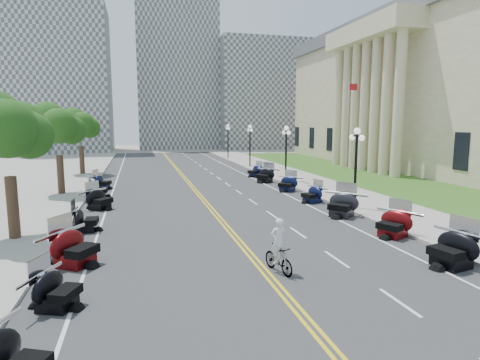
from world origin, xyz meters
TOP-DOWN VIEW (x-y plane):
  - ground at (0.00, 0.00)m, footprint 160.00×160.00m
  - road at (0.00, 10.00)m, footprint 16.00×90.00m
  - centerline_yellow_a at (-0.12, 10.00)m, footprint 0.12×90.00m
  - centerline_yellow_b at (0.12, 10.00)m, footprint 0.12×90.00m
  - edge_line_north at (6.40, 10.00)m, footprint 0.12×90.00m
  - edge_line_south at (-6.40, 10.00)m, footprint 0.12×90.00m
  - lane_dash_4 at (3.20, -8.00)m, footprint 0.12×2.00m
  - lane_dash_5 at (3.20, -4.00)m, footprint 0.12×2.00m
  - lane_dash_6 at (3.20, 0.00)m, footprint 0.12×2.00m
  - lane_dash_7 at (3.20, 4.00)m, footprint 0.12×2.00m
  - lane_dash_8 at (3.20, 8.00)m, footprint 0.12×2.00m
  - lane_dash_9 at (3.20, 12.00)m, footprint 0.12×2.00m
  - lane_dash_10 at (3.20, 16.00)m, footprint 0.12×2.00m
  - lane_dash_11 at (3.20, 20.00)m, footprint 0.12×2.00m
  - lane_dash_12 at (3.20, 24.00)m, footprint 0.12×2.00m
  - lane_dash_13 at (3.20, 28.00)m, footprint 0.12×2.00m
  - lane_dash_14 at (3.20, 32.00)m, footprint 0.12×2.00m
  - lane_dash_15 at (3.20, 36.00)m, footprint 0.12×2.00m
  - lane_dash_16 at (3.20, 40.00)m, footprint 0.12×2.00m
  - lane_dash_17 at (3.20, 44.00)m, footprint 0.12×2.00m
  - lane_dash_18 at (3.20, 48.00)m, footprint 0.12×2.00m
  - lane_dash_19 at (3.20, 52.00)m, footprint 0.12×2.00m
  - sidewalk_north at (10.50, 10.00)m, footprint 5.00×90.00m
  - sidewalk_south at (-10.50, 10.00)m, footprint 5.00×90.00m
  - lawn at (17.50, 18.00)m, footprint 9.00×60.00m
  - civic_building at (32.00, 22.00)m, footprint 26.00×51.00m
  - distant_block_a at (-18.00, 62.00)m, footprint 18.00×14.00m
  - distant_block_b at (4.00, 68.00)m, footprint 16.00×12.00m
  - distant_block_c at (22.00, 65.00)m, footprint 20.00×14.00m
  - street_lamp_2 at (8.60, 4.00)m, footprint 0.50×1.20m
  - street_lamp_3 at (8.60, 16.00)m, footprint 0.50×1.20m
  - street_lamp_4 at (8.60, 28.00)m, footprint 0.50×1.20m
  - street_lamp_5 at (8.60, 40.00)m, footprint 0.50×1.20m
  - flagpole at (18.00, 22.00)m, footprint 1.10×0.20m
  - tree_2 at (-10.00, 2.00)m, footprint 4.80×4.80m
  - tree_3 at (-10.00, 14.00)m, footprint 4.80×4.80m
  - tree_4 at (-10.00, 26.00)m, footprint 4.80×4.80m
  - motorcycle_n_4 at (6.98, -5.85)m, footprint 2.58×2.58m
  - motorcycle_n_5 at (7.30, -1.79)m, footprint 2.73×2.73m
  - motorcycle_n_6 at (6.96, 2.57)m, footprint 3.15×3.15m
  - motorcycle_n_7 at (7.00, 6.76)m, footprint 2.19×2.19m
  - motorcycle_n_8 at (7.00, 11.39)m, footprint 2.69×2.69m
  - motorcycle_n_9 at (6.73, 16.34)m, footprint 2.91×2.91m
  - motorcycle_n_10 at (6.92, 20.15)m, footprint 2.35×2.35m
  - motorcycle_s_4 at (-6.81, -5.85)m, footprint 2.35×2.35m
  - motorcycle_s_5 at (-6.81, -2.17)m, footprint 3.07×3.07m
  - motorcycle_s_6 at (-7.04, 2.83)m, footprint 1.96×1.96m
  - motorcycle_s_7 at (-6.80, 8.08)m, footprint 2.85×2.85m
  - motorcycle_s_8 at (-7.24, 12.24)m, footprint 2.03×2.03m
  - motorcycle_s_9 at (-7.27, 16.10)m, footprint 2.38×2.38m
  - bicycle at (0.45, -4.78)m, footprint 0.91×1.78m
  - cyclist_rider at (0.45, -4.78)m, footprint 0.61×0.40m

SIDE VIEW (x-z plane):
  - ground at x=0.00m, z-range 0.00..0.00m
  - road at x=0.00m, z-range 0.00..0.01m
  - centerline_yellow_a at x=-0.12m, z-range 0.01..0.01m
  - centerline_yellow_b at x=0.12m, z-range 0.01..0.01m
  - edge_line_north at x=6.40m, z-range 0.01..0.01m
  - edge_line_south at x=-6.40m, z-range 0.01..0.01m
  - lane_dash_4 at x=3.20m, z-range 0.01..0.01m
  - lane_dash_5 at x=3.20m, z-range 0.01..0.01m
  - lane_dash_6 at x=3.20m, z-range 0.01..0.01m
  - lane_dash_7 at x=3.20m, z-range 0.01..0.01m
  - lane_dash_8 at x=3.20m, z-range 0.01..0.01m
  - lane_dash_9 at x=3.20m, z-range 0.01..0.01m
  - lane_dash_10 at x=3.20m, z-range 0.01..0.01m
  - lane_dash_11 at x=3.20m, z-range 0.01..0.01m
  - lane_dash_12 at x=3.20m, z-range 0.01..0.01m
  - lane_dash_13 at x=3.20m, z-range 0.01..0.01m
  - lane_dash_14 at x=3.20m, z-range 0.01..0.01m
  - lane_dash_15 at x=3.20m, z-range 0.01..0.01m
  - lane_dash_16 at x=3.20m, z-range 0.01..0.01m
  - lane_dash_17 at x=3.20m, z-range 0.01..0.01m
  - lane_dash_18 at x=3.20m, z-range 0.01..0.01m
  - lane_dash_19 at x=3.20m, z-range 0.01..0.01m
  - lawn at x=17.50m, z-range 0.00..0.10m
  - sidewalk_north at x=10.50m, z-range 0.00..0.15m
  - sidewalk_south at x=-10.50m, z-range 0.00..0.15m
  - bicycle at x=0.45m, z-range 0.00..1.03m
  - motorcycle_s_4 at x=-6.81m, z-range 0.00..1.25m
  - motorcycle_n_7 at x=7.00m, z-range 0.00..1.26m
  - motorcycle_n_10 at x=6.92m, z-range 0.00..1.28m
  - motorcycle_s_9 at x=-7.27m, z-range 0.00..1.32m
  - motorcycle_s_6 at x=-7.04m, z-range 0.00..1.32m
  - motorcycle_n_8 at x=7.00m, z-range 0.00..1.34m
  - motorcycle_s_8 at x=-7.24m, z-range 0.00..1.42m
  - motorcycle_s_7 at x=-6.80m, z-range 0.00..1.42m
  - motorcycle_n_5 at x=7.30m, z-range 0.00..1.43m
  - motorcycle_n_9 at x=6.73m, z-range 0.00..1.45m
  - motorcycle_n_4 at x=6.98m, z-range 0.00..1.53m
  - motorcycle_s_5 at x=-6.81m, z-range 0.00..1.55m
  - motorcycle_n_6 at x=6.96m, z-range 0.00..1.57m
  - cyclist_rider at x=0.45m, z-range 1.03..2.71m
  - street_lamp_2 at x=8.60m, z-range 0.15..5.05m
  - street_lamp_3 at x=8.60m, z-range 0.15..5.05m
  - street_lamp_4 at x=8.60m, z-range 0.15..5.05m
  - street_lamp_5 at x=8.60m, z-range 0.15..5.05m
  - tree_2 at x=-10.00m, z-range 0.15..9.35m
  - tree_3 at x=-10.00m, z-range 0.15..9.35m
  - tree_4 at x=-10.00m, z-range 0.15..9.35m
  - flagpole at x=18.00m, z-range 0.00..10.00m
  - civic_building at x=32.00m, z-range 0.00..17.80m
  - distant_block_c at x=22.00m, z-range 0.00..22.00m
  - distant_block_a at x=-18.00m, z-range 0.00..26.00m
  - distant_block_b at x=4.00m, z-range 0.00..30.00m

